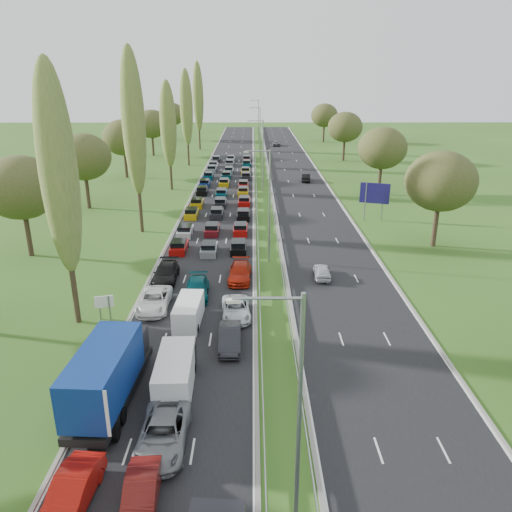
{
  "coord_description": "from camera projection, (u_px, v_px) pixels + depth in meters",
  "views": [
    {
      "loc": [
        2.78,
        -7.54,
        19.0
      ],
      "look_at": [
        3.08,
        40.51,
        1.5
      ],
      "focal_mm": 35.0,
      "sensor_mm": 36.0,
      "label": 1
    }
  ],
  "objects": [
    {
      "name": "near_car_3",
      "position": [
        166.0,
        273.0,
        48.55
      ],
      "size": [
        2.3,
        5.52,
        1.59
      ],
      "primitive_type": "imported",
      "rotation": [
        0.0,
        0.0,
        0.01
      ],
      "color": "black",
      "rests_on": "near_carriageway"
    },
    {
      "name": "ground",
      "position": [
        263.0,
        188.0,
        88.77
      ],
      "size": [
        260.0,
        260.0,
        0.0
      ],
      "primitive_type": "plane",
      "color": "#31541A",
      "rests_on": "ground"
    },
    {
      "name": "near_car_1",
      "position": [
        72.0,
        492.0,
        23.1
      ],
      "size": [
        2.01,
        4.86,
        1.56
      ],
      "primitive_type": "imported",
      "rotation": [
        0.0,
        0.0,
        -0.08
      ],
      "color": "#B3120B",
      "rests_on": "near_carriageway"
    },
    {
      "name": "near_car_2",
      "position": [
        154.0,
        300.0,
        42.76
      ],
      "size": [
        2.57,
        5.55,
        1.54
      ],
      "primitive_type": "imported",
      "rotation": [
        0.0,
        0.0,
        -0.0
      ],
      "color": "silver",
      "rests_on": "near_carriageway"
    },
    {
      "name": "white_van_front",
      "position": [
        176.0,
        371.0,
        31.89
      ],
      "size": [
        2.21,
        5.64,
        2.27
      ],
      "rotation": [
        0.0,
        0.0,
        0.03
      ],
      "color": "silver",
      "rests_on": "near_carriageway"
    },
    {
      "name": "blue_lorry",
      "position": [
        109.0,
        372.0,
        30.08
      ],
      "size": [
        2.71,
        9.76,
        4.12
      ],
      "rotation": [
        0.0,
        0.0,
        -0.06
      ],
      "color": "black",
      "rests_on": "near_carriageway"
    },
    {
      "name": "woodland_right",
      "position": [
        396.0,
        156.0,
        73.73
      ],
      "size": [
        8.0,
        153.0,
        11.1
      ],
      "color": "#2D2116",
      "rests_on": "ground"
    },
    {
      "name": "near_car_6",
      "position": [
        163.0,
        434.0,
        26.86
      ],
      "size": [
        2.6,
        5.62,
        1.56
      ],
      "primitive_type": "imported",
      "rotation": [
        0.0,
        0.0,
        0.0
      ],
      "color": "gray",
      "rests_on": "near_carriageway"
    },
    {
      "name": "direction_sign",
      "position": [
        375.0,
        195.0,
        68.02
      ],
      "size": [
        3.82,
        1.37,
        5.2
      ],
      "color": "gray",
      "rests_on": "ground"
    },
    {
      "name": "woodland_left",
      "position": [
        76.0,
        161.0,
        69.66
      ],
      "size": [
        8.0,
        166.0,
        11.1
      ],
      "color": "#2D2116",
      "rests_on": "ground"
    },
    {
      "name": "near_car_10",
      "position": [
        236.0,
        309.0,
        41.38
      ],
      "size": [
        2.64,
        5.12,
        1.38
      ],
      "primitive_type": "imported",
      "rotation": [
        0.0,
        0.0,
        0.07
      ],
      "color": "silver",
      "rests_on": "near_carriageway"
    },
    {
      "name": "poplar_row",
      "position": [
        156.0,
        123.0,
        73.31
      ],
      "size": [
        2.8,
        127.8,
        22.44
      ],
      "color": "#2D2116",
      "rests_on": "ground"
    },
    {
      "name": "central_reservation",
      "position": [
        262.0,
        182.0,
        90.93
      ],
      "size": [
        2.36,
        215.0,
        0.32
      ],
      "color": "gray",
      "rests_on": "ground"
    },
    {
      "name": "white_van_rear",
      "position": [
        189.0,
        311.0,
        40.38
      ],
      "size": [
        1.92,
        4.89,
        1.97
      ],
      "rotation": [
        0.0,
        0.0,
        -0.04
      ],
      "color": "white",
      "rests_on": "near_carriageway"
    },
    {
      "name": "lamp_columns",
      "position": [
        263.0,
        156.0,
        84.83
      ],
      "size": [
        0.18,
        140.18,
        12.0
      ],
      "color": "gray",
      "rests_on": "ground"
    },
    {
      "name": "far_car_1",
      "position": [
        306.0,
        177.0,
        94.15
      ],
      "size": [
        1.97,
        4.67,
        1.5
      ],
      "primitive_type": "imported",
      "rotation": [
        0.0,
        0.0,
        3.06
      ],
      "color": "black",
      "rests_on": "far_carriageway"
    },
    {
      "name": "near_car_11",
      "position": [
        240.0,
        272.0,
        48.86
      ],
      "size": [
        2.34,
        5.37,
        1.54
      ],
      "primitive_type": "imported",
      "rotation": [
        0.0,
        0.0,
        -0.04
      ],
      "color": "#A21A0A",
      "rests_on": "near_carriageway"
    },
    {
      "name": "far_carriageway",
      "position": [
        299.0,
        185.0,
        91.16
      ],
      "size": [
        10.5,
        215.0,
        0.04
      ],
      "primitive_type": "cube",
      "color": "black",
      "rests_on": "ground"
    },
    {
      "name": "near_car_5",
      "position": [
        141.0,
        494.0,
        23.1
      ],
      "size": [
        1.82,
        4.46,
        1.44
      ],
      "primitive_type": "imported",
      "rotation": [
        0.0,
        0.0,
        0.07
      ],
      "color": "#601310",
      "rests_on": "near_carriageway"
    },
    {
      "name": "info_sign",
      "position": [
        104.0,
        304.0,
        40.69
      ],
      "size": [
        1.48,
        0.46,
        2.1
      ],
      "color": "gray",
      "rests_on": "ground"
    },
    {
      "name": "traffic_queue_fill",
      "position": [
        224.0,
        189.0,
        86.4
      ],
      "size": [
        9.09,
        67.93,
        0.8
      ],
      "color": "#A50C0A",
      "rests_on": "ground"
    },
    {
      "name": "near_car_9",
      "position": [
        230.0,
        338.0,
        36.71
      ],
      "size": [
        1.7,
        4.62,
        1.51
      ],
      "primitive_type": "imported",
      "rotation": [
        0.0,
        0.0,
        0.02
      ],
      "color": "black",
      "rests_on": "near_carriageway"
    },
    {
      "name": "far_car_0",
      "position": [
        322.0,
        271.0,
        49.39
      ],
      "size": [
        1.8,
        4.04,
        1.35
      ],
      "primitive_type": "imported",
      "rotation": [
        0.0,
        0.0,
        3.09
      ],
      "color": "#B8BBC2",
      "rests_on": "far_carriageway"
    },
    {
      "name": "far_car_2",
      "position": [
        276.0,
        143.0,
        141.31
      ],
      "size": [
        2.5,
        4.88,
        1.32
      ],
      "primitive_type": "imported",
      "rotation": [
        0.0,
        0.0,
        3.08
      ],
      "color": "slate",
      "rests_on": "far_carriageway"
    },
    {
      "name": "near_carriageway",
      "position": [
        225.0,
        185.0,
        91.08
      ],
      "size": [
        10.5,
        215.0,
        0.04
      ],
      "primitive_type": "cube",
      "color": "black",
      "rests_on": "ground"
    },
    {
      "name": "near_car_7",
      "position": [
        197.0,
        289.0,
        45.2
      ],
      "size": [
        2.35,
        5.21,
        1.48
      ],
      "primitive_type": "imported",
      "rotation": [
        0.0,
        0.0,
        0.05
      ],
      "color": "#043B43",
      "rests_on": "near_carriageway"
    }
  ]
}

